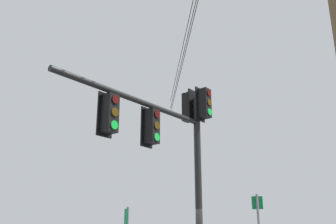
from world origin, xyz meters
name	(u,v)px	position (x,y,z in m)	size (l,w,h in m)	color
signal_mast_assembly	(174,137)	(0.15, -0.06, 4.36)	(5.31, 1.42, 6.09)	black
overhead_wire_span	(191,21)	(-1.63, -0.32, 9.00)	(15.15, 10.00, 1.21)	black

